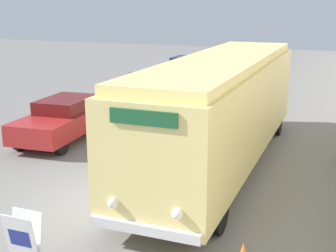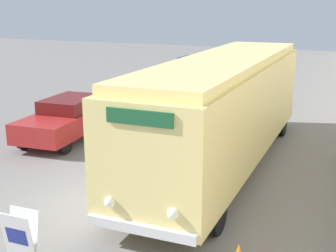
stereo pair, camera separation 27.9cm
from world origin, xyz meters
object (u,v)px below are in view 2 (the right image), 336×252
Objects in this scene: vintage_bus at (224,107)px; parked_car_mid at (156,84)px; parked_car_far at (193,68)px; sign_board at (20,236)px; parked_car_near at (70,117)px.

vintage_bus is 2.66× the size of parked_car_mid.
vintage_bus is 16.19m from parked_car_far.
vintage_bus is at bearing 72.41° from sign_board.
sign_board is 8.25m from parked_car_near.
parked_car_mid reaches higher than parked_car_far.
parked_car_near is (-3.84, 7.29, 0.28)m from sign_board.
parked_car_near is at bearing 117.79° from sign_board.
parked_car_near is 7.38m from parked_car_mid.
parked_car_mid is (0.06, 7.38, 0.01)m from parked_car_near.
parked_car_mid is at bearing 125.44° from vintage_bus.
parked_car_far is at bearing 90.48° from parked_car_mid.
vintage_bus is 6.92m from sign_board.
parked_car_mid is 6.69m from parked_car_far.
vintage_bus is 2.28× the size of parked_car_near.
parked_car_near is at bearing 172.09° from vintage_bus.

